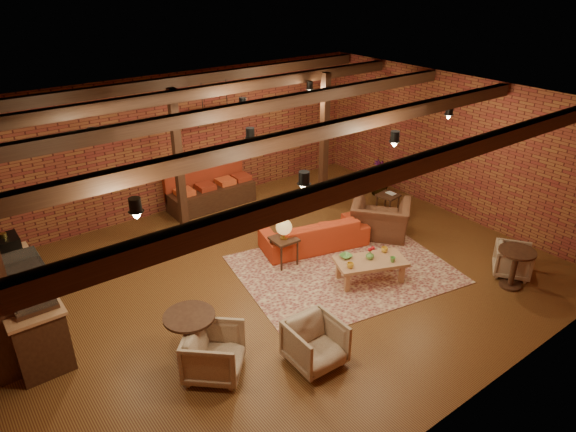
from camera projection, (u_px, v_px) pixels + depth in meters
floor at (277, 278)px, 9.68m from camera, size 10.00×10.00×0.00m
ceiling at (276, 111)px, 8.26m from camera, size 10.00×8.00×0.02m
wall_back at (176, 144)px, 11.84m from camera, size 10.00×0.02×3.20m
wall_front at (473, 313)px, 6.10m from camera, size 10.00×0.02×3.20m
wall_right at (455, 146)px, 11.66m from camera, size 0.02×8.00×3.20m
ceiling_beams at (276, 118)px, 8.32m from camera, size 9.80×6.40×0.22m
ceiling_pipe at (226, 112)px, 9.57m from camera, size 9.60×0.12×0.12m
post_left at (179, 166)px, 10.51m from camera, size 0.16×0.16×3.20m
post_right at (324, 143)px, 11.91m from camera, size 0.16×0.16×3.20m
service_counter at (21, 294)px, 7.84m from camera, size 0.80×2.50×1.60m
plant_counter at (19, 263)px, 7.85m from camera, size 0.35×0.39×0.30m
banquette at (211, 187)px, 12.33m from camera, size 2.10×0.70×1.00m
service_sign at (216, 116)px, 11.19m from camera, size 0.86×0.06×0.30m
ceiling_spotlights at (276, 131)px, 8.41m from camera, size 6.40×4.40×0.28m
rug at (344, 269)px, 9.95m from camera, size 4.39×3.65×0.01m
sofa at (314, 233)px, 10.63m from camera, size 2.34×1.39×0.64m
coffee_table at (370, 262)px, 9.44m from camera, size 1.44×1.08×0.69m
side_table_lamp at (284, 231)px, 9.82m from camera, size 0.48×0.48×0.98m
round_table_left at (190, 329)px, 7.49m from camera, size 0.76×0.76×0.79m
armchair_a at (214, 351)px, 7.27m from camera, size 1.07×1.07×0.81m
armchair_b at (315, 341)px, 7.48m from camera, size 0.77×0.73×0.78m
armchair_right at (381, 213)px, 10.99m from camera, size 1.37×1.43×1.05m
side_table_book at (388, 196)px, 11.96m from camera, size 0.51×0.51×0.52m
round_table_right at (515, 263)px, 9.22m from camera, size 0.65×0.65×0.76m
armchair_far at (513, 259)px, 9.67m from camera, size 0.87×0.86×0.66m
plant_tall at (383, 145)px, 12.63m from camera, size 1.82×1.82×2.65m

